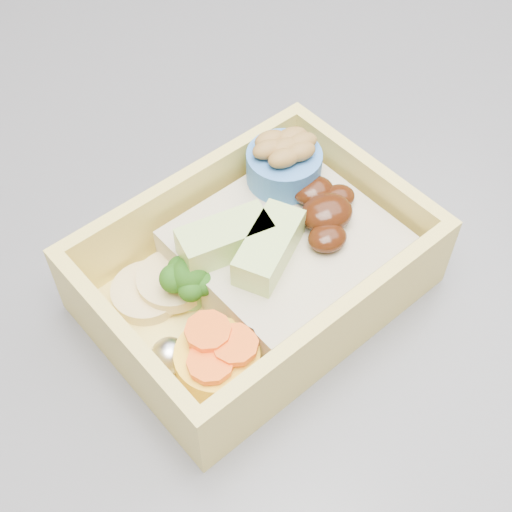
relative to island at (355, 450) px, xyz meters
name	(u,v)px	position (x,y,z in m)	size (l,w,h in m)	color
ground	(299,506)	(0.00, 0.10, -0.46)	(3.50, 3.50, 0.00)	beige
island	(355,450)	(0.00, 0.00, 0.00)	(1.24, 0.84, 0.92)	brown
bento_box	(262,261)	(-0.14, -0.04, 0.48)	(0.20, 0.17, 0.06)	#EBD161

